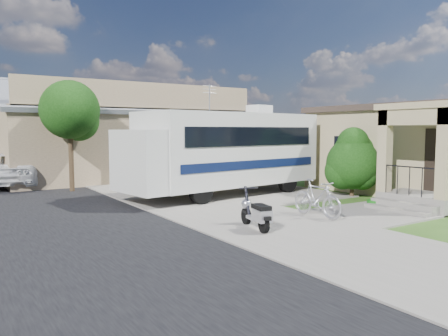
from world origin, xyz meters
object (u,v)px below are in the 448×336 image
bicycle (317,200)px  pickup_truck (9,169)px  scooter (256,214)px  shrub (352,161)px  motorhome (225,150)px  garden_hose (374,204)px

bicycle → pickup_truck: (-6.43, 13.02, 0.22)m
scooter → bicycle: (2.42, 0.32, 0.08)m
scooter → shrub: bearing=34.2°
pickup_truck → bicycle: bearing=127.4°
motorhome → shrub: (3.96, -2.84, -0.43)m
motorhome → bicycle: (-0.17, -5.12, -1.26)m
motorhome → garden_hose: size_ratio=18.65×
pickup_truck → shrub: bearing=145.7°
shrub → scooter: (-6.55, -2.61, -0.90)m
scooter → garden_hose: 5.42m
scooter → pickup_truck: bearing=119.2°
motorhome → pickup_truck: (-6.60, 7.90, -1.04)m
shrub → bicycle: (-4.14, -2.29, -0.82)m
pickup_truck → motorhome: bearing=141.0°
shrub → garden_hose: (-1.19, -1.96, -1.26)m
shrub → garden_hose: bearing=-121.2°
shrub → pickup_truck: (-10.56, 10.73, -0.60)m
motorhome → shrub: bearing=-43.1°
shrub → scooter: bearing=-158.3°
shrub → bicycle: 4.80m
shrub → pickup_truck: size_ratio=0.49×
motorhome → garden_hose: 5.79m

